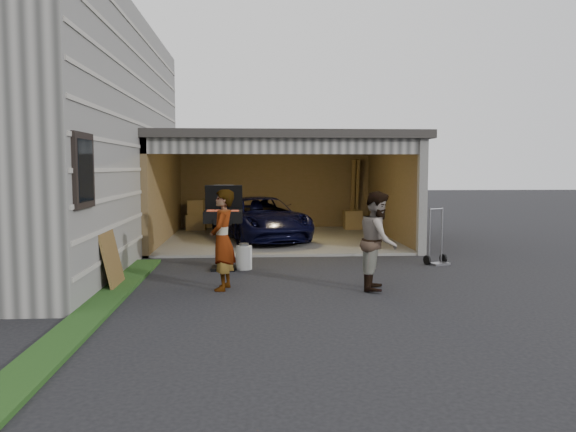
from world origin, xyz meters
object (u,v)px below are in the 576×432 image
at_px(minivan, 260,221).
at_px(propane_tank, 244,258).
at_px(man, 378,241).
at_px(bbq_grill, 223,220).
at_px(woman, 223,240).
at_px(plywood_panel, 112,260).
at_px(hand_truck, 437,253).

bearing_deg(minivan, propane_tank, -111.78).
bearing_deg(minivan, man, -89.48).
bearing_deg(minivan, bbq_grill, -117.32).
bearing_deg(woman, plywood_panel, -88.31).
bearing_deg(minivan, plywood_panel, -130.60).
bearing_deg(hand_truck, man, -150.88).
bearing_deg(plywood_panel, woman, -7.64).
bearing_deg(woman, minivan, -177.46).
xyz_separation_m(minivan, hand_truck, (3.67, -3.86, -0.35)).
relative_size(bbq_grill, propane_tank, 3.55).
distance_m(minivan, propane_tank, 4.21).
height_order(woman, bbq_grill, bbq_grill).
distance_m(woman, man, 2.60).
xyz_separation_m(minivan, bbq_grill, (-0.80, -4.16, 0.42)).
bearing_deg(propane_tank, plywood_panel, -143.89).
height_order(minivan, plywood_panel, minivan).
bearing_deg(woman, bbq_grill, -168.20).
height_order(minivan, bbq_grill, bbq_grill).
distance_m(plywood_panel, hand_truck, 6.56).
relative_size(woman, man, 1.02).
distance_m(minivan, woman, 6.09).
relative_size(man, hand_truck, 1.38).
distance_m(man, propane_tank, 3.08).
xyz_separation_m(propane_tank, plywood_panel, (-2.21, -1.61, 0.25)).
distance_m(propane_tank, plywood_panel, 2.74).
bearing_deg(minivan, woman, -113.21).
height_order(woman, plywood_panel, woman).
xyz_separation_m(bbq_grill, plywood_panel, (-1.80, -1.63, -0.52)).
relative_size(man, bbq_grill, 0.98).
bearing_deg(propane_tank, woman, -99.95).
height_order(minivan, woman, woman).
height_order(propane_tank, hand_truck, hand_truck).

